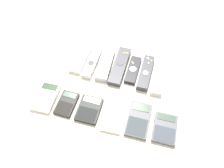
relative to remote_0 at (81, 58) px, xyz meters
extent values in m
plane|color=beige|center=(0.18, -0.14, -0.01)|extent=(3.00, 3.00, 0.00)
cube|color=white|center=(0.00, 0.00, 0.00)|extent=(0.06, 0.17, 0.02)
cylinder|color=#99999E|center=(0.00, -0.02, 0.01)|extent=(0.02, 0.02, 0.00)
cylinder|color=blue|center=(0.00, 0.06, 0.01)|extent=(0.01, 0.01, 0.00)
cylinder|color=blue|center=(0.01, 0.05, 0.01)|extent=(0.01, 0.01, 0.00)
cylinder|color=green|center=(-0.01, 0.04, 0.01)|extent=(0.01, 0.01, 0.00)
cylinder|color=yellow|center=(0.00, 0.04, 0.01)|extent=(0.01, 0.01, 0.00)
cube|color=silver|center=(0.06, 0.00, 0.00)|extent=(0.05, 0.19, 0.02)
cylinder|color=#38383D|center=(0.06, -0.02, 0.01)|extent=(0.03, 0.03, 0.00)
cylinder|color=green|center=(0.07, 0.06, 0.01)|extent=(0.01, 0.01, 0.00)
cylinder|color=yellow|center=(0.07, 0.04, 0.01)|extent=(0.01, 0.01, 0.00)
cube|color=#B7B7BC|center=(0.12, -0.01, 0.00)|extent=(0.07, 0.18, 0.02)
cylinder|color=#99999E|center=(0.12, 0.00, 0.01)|extent=(0.03, 0.03, 0.00)
cylinder|color=blue|center=(0.13, 0.03, 0.02)|extent=(0.01, 0.01, 0.00)
cylinder|color=orange|center=(0.11, 0.05, 0.02)|extent=(0.01, 0.01, 0.00)
cylinder|color=blue|center=(0.11, 0.07, 0.02)|extent=(0.01, 0.01, 0.00)
cylinder|color=orange|center=(0.12, 0.03, 0.02)|extent=(0.01, 0.01, 0.00)
cube|color=#333338|center=(0.19, 0.00, 0.00)|extent=(0.06, 0.21, 0.02)
cylinder|color=#38383D|center=(0.19, 0.01, 0.01)|extent=(0.03, 0.03, 0.00)
cylinder|color=yellow|center=(0.20, 0.08, 0.01)|extent=(0.01, 0.01, 0.00)
cylinder|color=red|center=(0.19, 0.07, 0.01)|extent=(0.01, 0.01, 0.00)
cylinder|color=yellow|center=(0.19, 0.07, 0.01)|extent=(0.01, 0.01, 0.00)
cube|color=black|center=(0.25, 0.00, 0.00)|extent=(0.05, 0.15, 0.02)
cylinder|color=silver|center=(0.25, 0.00, 0.01)|extent=(0.03, 0.03, 0.00)
cylinder|color=silver|center=(0.24, 0.03, 0.01)|extent=(0.01, 0.01, 0.00)
cylinder|color=orange|center=(0.24, 0.03, 0.01)|extent=(0.01, 0.01, 0.00)
cylinder|color=orange|center=(0.24, 0.03, 0.01)|extent=(0.01, 0.01, 0.00)
cube|color=#333338|center=(0.31, -0.01, 0.00)|extent=(0.05, 0.18, 0.03)
cylinder|color=silver|center=(0.31, -0.02, 0.02)|extent=(0.02, 0.02, 0.00)
cylinder|color=silver|center=(0.31, 0.04, 0.02)|extent=(0.01, 0.01, 0.00)
cylinder|color=yellow|center=(0.32, 0.06, 0.02)|extent=(0.01, 0.01, 0.00)
cylinder|color=silver|center=(0.30, 0.07, 0.02)|extent=(0.01, 0.01, 0.00)
cylinder|color=silver|center=(0.30, 0.06, 0.02)|extent=(0.01, 0.01, 0.00)
cube|color=silver|center=(0.36, 0.00, 0.00)|extent=(0.05, 0.21, 0.02)
cylinder|color=silver|center=(0.36, -0.03, 0.01)|extent=(0.03, 0.03, 0.00)
cylinder|color=yellow|center=(0.36, 0.08, 0.01)|extent=(0.01, 0.01, 0.00)
cylinder|color=yellow|center=(0.37, 0.04, 0.01)|extent=(0.01, 0.01, 0.00)
cylinder|color=green|center=(0.35, 0.06, 0.01)|extent=(0.01, 0.01, 0.00)
cube|color=silver|center=(-0.07, -0.24, 0.00)|extent=(0.09, 0.14, 0.02)
cube|color=#2D422D|center=(-0.07, -0.19, 0.01)|extent=(0.07, 0.03, 0.00)
cube|color=#A8A1A6|center=(-0.07, -0.27, 0.01)|extent=(0.07, 0.07, 0.00)
cube|color=black|center=(0.03, -0.24, 0.00)|extent=(0.07, 0.11, 0.02)
cube|color=#38473D|center=(0.03, -0.20, 0.01)|extent=(0.06, 0.03, 0.00)
cube|color=black|center=(0.03, -0.27, 0.00)|extent=(0.06, 0.06, 0.00)
cube|color=black|center=(0.12, -0.24, 0.00)|extent=(0.09, 0.12, 0.02)
cube|color=#38473D|center=(0.12, -0.20, 0.01)|extent=(0.07, 0.03, 0.00)
cube|color=black|center=(0.12, -0.27, 0.01)|extent=(0.08, 0.06, 0.00)
cube|color=beige|center=(0.22, -0.24, 0.00)|extent=(0.08, 0.14, 0.01)
cube|color=#333D33|center=(0.22, -0.20, 0.00)|extent=(0.06, 0.03, 0.00)
cube|color=#719E6A|center=(0.22, -0.28, 0.00)|extent=(0.07, 0.07, 0.00)
cube|color=#4C4C51|center=(0.32, -0.23, 0.00)|extent=(0.08, 0.15, 0.02)
cube|color=#2D422D|center=(0.32, -0.18, 0.01)|extent=(0.07, 0.03, 0.00)
cube|color=#2A3134|center=(0.32, -0.27, 0.01)|extent=(0.07, 0.07, 0.00)
cube|color=#4C4C51|center=(0.42, -0.24, 0.00)|extent=(0.09, 0.12, 0.02)
cube|color=#38473D|center=(0.42, -0.20, 0.01)|extent=(0.07, 0.03, 0.00)
cube|color=#31363F|center=(0.42, -0.27, 0.01)|extent=(0.08, 0.06, 0.00)
camera|label=1|loc=(0.32, -0.61, 0.76)|focal=35.00mm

